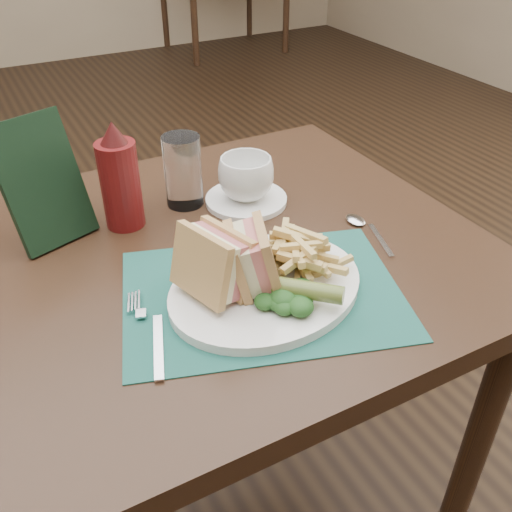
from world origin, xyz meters
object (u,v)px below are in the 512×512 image
at_px(table_bg_right, 224,0).
at_px(check_presenter, 42,182).
at_px(placemat, 262,294).
at_px(coffee_cup, 246,178).
at_px(ketchup_bottle, 119,175).
at_px(plate, 266,288).
at_px(sandwich_half_b, 238,258).
at_px(saucer, 246,200).
at_px(sandwich_half_a, 201,269).
at_px(drinking_glass, 183,171).
at_px(table_main, 214,407).

bearing_deg(table_bg_right, check_presenter, -119.36).
relative_size(placemat, coffee_cup, 3.99).
bearing_deg(ketchup_bottle, plate, -67.10).
height_order(sandwich_half_b, saucer, sandwich_half_b).
height_order(plate, saucer, plate).
height_order(placemat, sandwich_half_a, sandwich_half_a).
bearing_deg(drinking_glass, plate, -89.75).
bearing_deg(sandwich_half_b, plate, -0.15).
xyz_separation_m(coffee_cup, drinking_glass, (-0.10, 0.05, 0.02)).
bearing_deg(drinking_glass, sandwich_half_a, -107.65).
xyz_separation_m(table_main, table_bg_right, (1.78, 3.69, 0.00)).
height_order(sandwich_half_b, ketchup_bottle, ketchup_bottle).
height_order(saucer, coffee_cup, coffee_cup).
bearing_deg(drinking_glass, placemat, -90.81).
relative_size(placemat, sandwich_half_a, 3.93).
xyz_separation_m(table_main, check_presenter, (-0.20, 0.16, 0.48)).
bearing_deg(drinking_glass, coffee_cup, -26.16).
relative_size(coffee_cup, ketchup_bottle, 0.54).
bearing_deg(check_presenter, drinking_glass, -19.07).
height_order(sandwich_half_a, coffee_cup, sandwich_half_a).
relative_size(table_bg_right, sandwich_half_a, 8.86).
distance_m(saucer, check_presenter, 0.35).
distance_m(sandwich_half_b, coffee_cup, 0.28).
height_order(saucer, drinking_glass, drinking_glass).
bearing_deg(table_bg_right, coffee_cup, -114.74).
bearing_deg(check_presenter, saucer, -27.55).
xyz_separation_m(coffee_cup, ketchup_bottle, (-0.22, 0.03, 0.04)).
bearing_deg(drinking_glass, check_presenter, -179.52).
bearing_deg(table_main, plate, -76.24).
height_order(placemat, coffee_cup, coffee_cup).
xyz_separation_m(table_main, saucer, (0.13, 0.11, 0.38)).
bearing_deg(check_presenter, table_main, -57.39).
height_order(placemat, saucer, saucer).
bearing_deg(drinking_glass, saucer, -26.16).
relative_size(table_bg_right, saucer, 6.00).
height_order(table_bg_right, coffee_cup, coffee_cup).
distance_m(table_main, plate, 0.41).
height_order(saucer, ketchup_bottle, ketchup_bottle).
bearing_deg(placemat, saucer, 67.55).
bearing_deg(drinking_glass, ketchup_bottle, -170.85).
xyz_separation_m(placemat, sandwich_half_b, (-0.03, 0.01, 0.06)).
relative_size(drinking_glass, check_presenter, 0.62).
bearing_deg(sandwich_half_a, plate, -24.27).
relative_size(placemat, ketchup_bottle, 2.15).
xyz_separation_m(saucer, coffee_cup, (0.00, 0.00, 0.04)).
relative_size(sandwich_half_a, drinking_glass, 0.78).
bearing_deg(saucer, drinking_glass, 153.84).
xyz_separation_m(sandwich_half_b, coffee_cup, (0.14, 0.24, -0.02)).
bearing_deg(coffee_cup, plate, -111.38).
bearing_deg(coffee_cup, check_presenter, 172.01).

